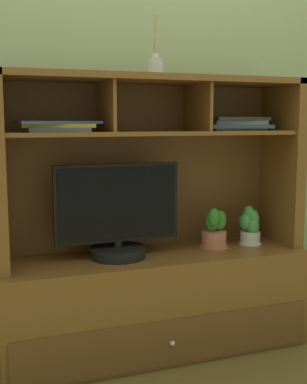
{
  "coord_description": "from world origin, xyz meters",
  "views": [
    {
      "loc": [
        -0.84,
        -2.32,
        1.17
      ],
      "look_at": [
        0.0,
        0.0,
        0.82
      ],
      "focal_mm": 46.5,
      "sensor_mm": 36.0,
      "label": 1
    }
  ],
  "objects_px": {
    "potted_orchid": "(214,232)",
    "magazine_stack_left": "(59,126)",
    "potted_fern": "(250,226)",
    "media_console": "(153,271)",
    "magazine_stack_centre": "(236,124)",
    "tv_monitor": "(118,219)",
    "diffuser_bottle": "(155,66)"
  },
  "relations": [
    {
      "from": "potted_orchid",
      "to": "diffuser_bottle",
      "type": "xyz_separation_m",
      "value": [
        -0.35,
        -0.02,
        0.85
      ]
    },
    {
      "from": "tv_monitor",
      "to": "magazine_stack_centre",
      "type": "relative_size",
      "value": 1.74
    },
    {
      "from": "magazine_stack_centre",
      "to": "diffuser_bottle",
      "type": "distance_m",
      "value": 0.55
    },
    {
      "from": "media_console",
      "to": "potted_fern",
      "type": "height_order",
      "value": "media_console"
    },
    {
      "from": "potted_orchid",
      "to": "media_console",
      "type": "bearing_deg",
      "value": 178.92
    },
    {
      "from": "potted_orchid",
      "to": "magazine_stack_left",
      "type": "height_order",
      "value": "magazine_stack_left"
    },
    {
      "from": "media_console",
      "to": "magazine_stack_centre",
      "type": "bearing_deg",
      "value": 1.51
    },
    {
      "from": "tv_monitor",
      "to": "potted_fern",
      "type": "height_order",
      "value": "tv_monitor"
    },
    {
      "from": "magazine_stack_centre",
      "to": "diffuser_bottle",
      "type": "bearing_deg",
      "value": -174.72
    },
    {
      "from": "potted_fern",
      "to": "potted_orchid",
      "type": "bearing_deg",
      "value": 178.05
    },
    {
      "from": "potted_orchid",
      "to": "magazine_stack_left",
      "type": "bearing_deg",
      "value": -177.02
    },
    {
      "from": "tv_monitor",
      "to": "potted_orchid",
      "type": "distance_m",
      "value": 0.55
    },
    {
      "from": "potted_orchid",
      "to": "magazine_stack_centre",
      "type": "xyz_separation_m",
      "value": [
        0.13,
        0.02,
        0.57
      ]
    },
    {
      "from": "potted_orchid",
      "to": "diffuser_bottle",
      "type": "relative_size",
      "value": 0.76
    },
    {
      "from": "potted_fern",
      "to": "magazine_stack_centre",
      "type": "bearing_deg",
      "value": 163.2
    },
    {
      "from": "media_console",
      "to": "tv_monitor",
      "type": "xyz_separation_m",
      "value": [
        -0.19,
        -0.03,
        0.29
      ]
    },
    {
      "from": "potted_orchid",
      "to": "magazine_stack_centre",
      "type": "relative_size",
      "value": 0.6
    },
    {
      "from": "potted_fern",
      "to": "diffuser_bottle",
      "type": "xyz_separation_m",
      "value": [
        -0.56,
        -0.02,
        0.83
      ]
    },
    {
      "from": "magazine_stack_left",
      "to": "tv_monitor",
      "type": "bearing_deg",
      "value": 4.67
    },
    {
      "from": "tv_monitor",
      "to": "magazine_stack_left",
      "type": "relative_size",
      "value": 1.62
    },
    {
      "from": "tv_monitor",
      "to": "potted_orchid",
      "type": "xyz_separation_m",
      "value": [
        0.54,
        0.02,
        -0.11
      ]
    },
    {
      "from": "potted_fern",
      "to": "media_console",
      "type": "bearing_deg",
      "value": 178.59
    },
    {
      "from": "media_console",
      "to": "tv_monitor",
      "type": "distance_m",
      "value": 0.35
    },
    {
      "from": "media_console",
      "to": "potted_fern",
      "type": "distance_m",
      "value": 0.59
    },
    {
      "from": "tv_monitor",
      "to": "media_console",
      "type": "bearing_deg",
      "value": 7.77
    },
    {
      "from": "magazine_stack_left",
      "to": "potted_fern",
      "type": "bearing_deg",
      "value": 1.97
    },
    {
      "from": "potted_fern",
      "to": "magazine_stack_left",
      "type": "relative_size",
      "value": 0.55
    },
    {
      "from": "tv_monitor",
      "to": "potted_orchid",
      "type": "relative_size",
      "value": 2.89
    },
    {
      "from": "magazine_stack_left",
      "to": "media_console",
      "type": "bearing_deg",
      "value": 5.95
    },
    {
      "from": "tv_monitor",
      "to": "magazine_stack_centre",
      "type": "distance_m",
      "value": 0.81
    },
    {
      "from": "potted_orchid",
      "to": "magazine_stack_left",
      "type": "relative_size",
      "value": 0.56
    },
    {
      "from": "diffuser_bottle",
      "to": "magazine_stack_centre",
      "type": "bearing_deg",
      "value": 5.28
    }
  ]
}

